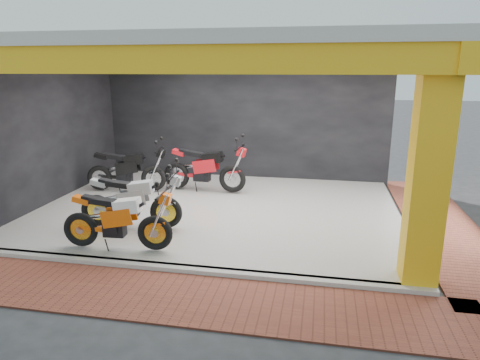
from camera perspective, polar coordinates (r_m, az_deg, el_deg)
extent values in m
plane|color=#2D2D30|center=(8.02, -6.34, -8.78)|extent=(80.00, 80.00, 0.00)
cube|color=silver|center=(9.80, -2.92, -3.96)|extent=(8.00, 6.00, 0.10)
cube|color=beige|center=(9.30, -3.21, 17.24)|extent=(8.40, 6.40, 0.20)
cube|color=black|center=(12.40, 0.41, 8.06)|extent=(8.20, 0.20, 3.50)
cube|color=black|center=(11.11, -24.16, 6.01)|extent=(0.20, 6.20, 3.50)
cube|color=#EEAE14|center=(6.60, 23.82, 0.89)|extent=(0.50, 0.50, 3.50)
cube|color=#EEAE14|center=(6.42, -9.91, 15.53)|extent=(8.40, 0.30, 0.40)
cube|color=#EEAE14|center=(9.18, 22.68, 14.34)|extent=(0.30, 6.40, 0.40)
cube|color=silver|center=(7.12, -8.80, -11.58)|extent=(8.00, 0.20, 0.10)
cube|color=brown|center=(6.50, -11.15, -14.78)|extent=(9.00, 1.40, 0.03)
cube|color=brown|center=(9.89, 25.35, -5.46)|extent=(1.40, 7.00, 0.03)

